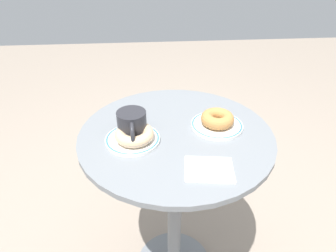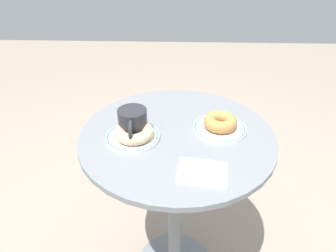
{
  "view_description": "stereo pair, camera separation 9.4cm",
  "coord_description": "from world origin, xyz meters",
  "views": [
    {
      "loc": [
        -0.09,
        -0.8,
        1.3
      ],
      "look_at": [
        -0.03,
        -0.01,
        0.8
      ],
      "focal_mm": 31.51,
      "sensor_mm": 36.0,
      "label": 1
    },
    {
      "loc": [
        0.0,
        -0.8,
        1.3
      ],
      "look_at": [
        -0.03,
        -0.01,
        0.8
      ],
      "focal_mm": 31.51,
      "sensor_mm": 36.0,
      "label": 2
    }
  ],
  "objects": [
    {
      "name": "cafe_table",
      "position": [
        0.0,
        0.0,
        0.51
      ],
      "size": [
        0.64,
        0.64,
        0.76
      ],
      "color": "slate",
      "rests_on": "ground"
    },
    {
      "name": "donut_glazed",
      "position": [
        -0.13,
        -0.04,
        0.79
      ],
      "size": [
        0.17,
        0.17,
        0.04
      ],
      "primitive_type": "torus",
      "rotation": [
        0.0,
        0.0,
        3.95
      ],
      "color": "#E0B789",
      "rests_on": "plate_left"
    },
    {
      "name": "coffee_mug",
      "position": [
        -0.14,
        -0.02,
        0.81
      ],
      "size": [
        0.09,
        0.13,
        0.09
      ],
      "color": "#28282D",
      "rests_on": "cafe_table"
    },
    {
      "name": "plate_left",
      "position": [
        -0.14,
        -0.04,
        0.77
      ],
      "size": [
        0.17,
        0.17,
        0.01
      ],
      "color": "white",
      "rests_on": "cafe_table"
    },
    {
      "name": "paper_napkin",
      "position": [
        0.07,
        -0.19,
        0.77
      ],
      "size": [
        0.15,
        0.12,
        0.01
      ],
      "primitive_type": "cube",
      "rotation": [
        0.0,
        0.0,
        -0.13
      ],
      "color": "white",
      "rests_on": "cafe_table"
    },
    {
      "name": "plate_right",
      "position": [
        0.14,
        0.02,
        0.77
      ],
      "size": [
        0.17,
        0.17,
        0.01
      ],
      "color": "white",
      "rests_on": "cafe_table"
    },
    {
      "name": "donut_old_fashioned",
      "position": [
        0.14,
        0.02,
        0.79
      ],
      "size": [
        0.15,
        0.15,
        0.04
      ],
      "primitive_type": "torus",
      "rotation": [
        0.0,
        0.0,
        5.87
      ],
      "color": "#BC7F42",
      "rests_on": "plate_right"
    }
  ]
}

